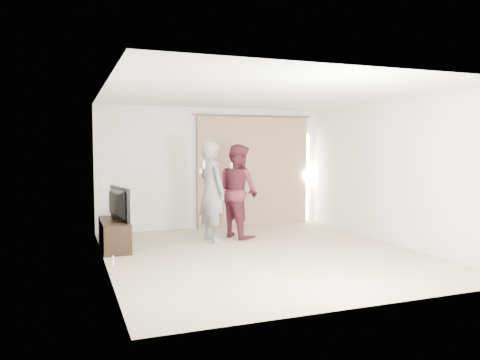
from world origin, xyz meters
The scene contains 10 objects.
floor centered at (0.00, 0.00, 0.00)m, with size 5.50×5.50×0.00m, color tan.
wall_back centered at (0.00, 2.75, 1.30)m, with size 5.00×0.04×2.60m, color white.
wall_left centered at (-2.50, 0.00, 1.30)m, with size 0.04×5.50×2.60m.
ceiling centered at (0.00, 0.00, 2.60)m, with size 5.00×5.50×0.01m, color silver.
curtain centered at (0.91, 2.68, 1.20)m, with size 2.80×0.11×2.46m.
tv_console centered at (-2.27, 1.26, 0.24)m, with size 0.44×1.27×0.49m, color black.
tv centered at (-2.27, 1.26, 0.78)m, with size 1.01×0.13×0.58m, color black.
scratching_post centered at (-2.10, 2.40, 0.21)m, with size 0.39×0.39×0.52m.
person_man centered at (-0.50, 1.28, 0.93)m, with size 0.61×0.77×1.87m.
person_woman centered at (0.10, 1.48, 0.90)m, with size 0.92×1.04×1.81m.
Camera 1 is at (-3.02, -6.95, 1.74)m, focal length 35.00 mm.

